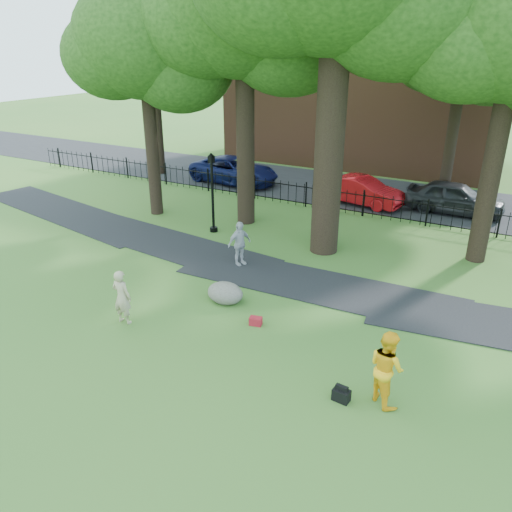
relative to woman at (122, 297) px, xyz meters
The scene contains 16 objects.
ground 3.45m from the woman, 20.53° to the left, with size 120.00×120.00×0.00m, color #346423.
footpath 6.59m from the woman, 50.86° to the left, with size 36.00×2.60×0.03m, color black.
street 17.47m from the woman, 79.68° to the left, with size 80.00×7.00×0.02m, color black.
iron_fence 13.54m from the woman, 76.64° to the left, with size 44.00×0.04×1.20m.
brick_building 25.71m from the woman, 91.99° to the left, with size 18.00×8.00×12.00m, color brown.
tree_row 12.58m from the woman, 69.16° to the left, with size 26.82×7.96×12.42m.
woman is the anchor object (origin of this frame).
man 7.83m from the woman, ahead, with size 0.91×0.71×1.88m, color yellow.
pedestrian 5.38m from the woman, 80.59° to the left, with size 1.01×0.42×1.72m, color #AEAEB3.
boulder 3.28m from the woman, 52.91° to the left, with size 1.22×0.92×0.71m, color slate.
lamppost 8.15m from the woman, 104.21° to the left, with size 0.35×0.35×3.52m.
backpack 7.00m from the woman, ahead, with size 0.40×0.25×0.30m, color black.
red_bag 4.03m from the woman, 26.75° to the left, with size 0.36×0.23×0.25m, color maroon.
red_sedan 15.18m from the woman, 80.67° to the left, with size 1.51×4.33×1.43m, color #B80E12.
navy_van 16.39m from the woman, 109.75° to the left, with size 2.53×5.49×1.52m, color #0C123E.
grey_car 17.20m from the woman, 66.41° to the left, with size 1.86×4.61×1.57m, color black.
Camera 1 is at (6.68, -10.65, 7.80)m, focal length 35.00 mm.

